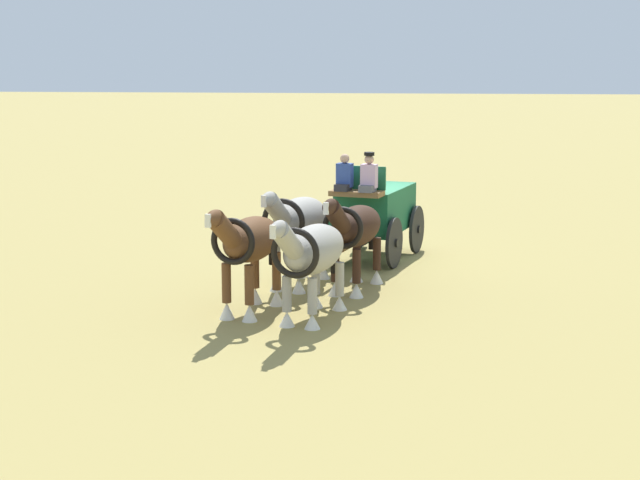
% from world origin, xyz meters
% --- Properties ---
extents(ground_plane, '(220.00, 220.00, 0.00)m').
position_xyz_m(ground_plane, '(0.00, 0.00, 0.00)').
color(ground_plane, '#9E8C4C').
extents(show_wagon, '(5.56, 2.37, 2.79)m').
position_xyz_m(show_wagon, '(0.16, -0.04, 1.21)').
color(show_wagon, '#195B38').
rests_on(show_wagon, ground).
extents(draft_horse_rear_near, '(3.04, 1.33, 2.20)m').
position_xyz_m(draft_horse_rear_near, '(3.69, -0.25, 1.34)').
color(draft_horse_rear_near, '#331E14').
rests_on(draft_horse_rear_near, ground).
extents(draft_horse_rear_off, '(3.16, 1.44, 2.29)m').
position_xyz_m(draft_horse_rear_off, '(3.36, -1.50, 1.42)').
color(draft_horse_rear_off, '#9E998E').
rests_on(draft_horse_rear_off, ground).
extents(draft_horse_lead_near, '(3.18, 1.42, 2.17)m').
position_xyz_m(draft_horse_lead_near, '(6.20, -0.87, 1.31)').
color(draft_horse_lead_near, '#9E998E').
rests_on(draft_horse_lead_near, ground).
extents(draft_horse_lead_off, '(2.92, 1.31, 2.27)m').
position_xyz_m(draft_horse_lead_off, '(5.89, -2.13, 1.39)').
color(draft_horse_lead_off, brown).
rests_on(draft_horse_lead_off, ground).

